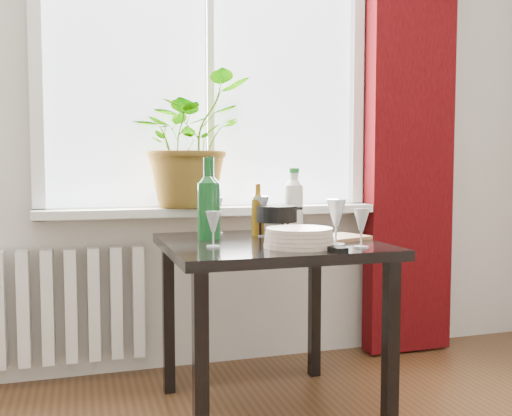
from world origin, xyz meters
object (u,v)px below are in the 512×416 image
object	(u,v)px
wineglass_front_right	(336,222)
wineglass_back_left	(216,215)
radiator	(59,306)
fondue_pot	(277,221)
bottle_amber	(258,209)
table	(268,263)
cutting_board	(333,238)
potted_plant	(188,141)
wine_bottle_left	(207,198)
wineglass_front_left	(213,229)
tv_remote	(331,248)
cleaning_bottle	(294,199)
plate_stack	(299,238)
wine_bottle_right	(211,197)
wineglass_back_center	(261,215)
wineglass_far_right	(361,228)

from	to	relation	value
wineglass_front_right	wineglass_back_left	size ratio (longest dim) A/B	1.08
radiator	wineglass_back_left	bearing A→B (deg)	-24.17
wineglass_back_left	fondue_pot	world-z (taller)	wineglass_back_left
bottle_amber	wineglass_back_left	size ratio (longest dim) A/B	1.37
table	wineglass_back_left	size ratio (longest dim) A/B	4.95
radiator	cutting_board	size ratio (longest dim) A/B	2.81
potted_plant	wine_bottle_left	bearing A→B (deg)	-91.18
wineglass_front_left	cutting_board	distance (m)	0.54
fondue_pot	tv_remote	xyz separation A→B (m)	(0.06, -0.44, -0.06)
cleaning_bottle	wineglass_back_left	size ratio (longest dim) A/B	1.80
cutting_board	plate_stack	bearing A→B (deg)	-143.08
cutting_board	wine_bottle_right	bearing A→B (deg)	158.53
radiator	wineglass_back_left	world-z (taller)	wineglass_back_left
fondue_pot	cutting_board	size ratio (longest dim) A/B	0.71
cutting_board	wineglass_front_left	bearing A→B (deg)	-172.77
cleaning_bottle	wineglass_back_center	size ratio (longest dim) A/B	1.69
bottle_amber	wineglass_front_right	world-z (taller)	bottle_amber
wineglass_back_left	wineglass_front_left	bearing A→B (deg)	-104.31
wineglass_far_right	plate_stack	distance (m)	0.24
bottle_amber	fondue_pot	bearing A→B (deg)	-43.67
wineglass_back_center	table	bearing A→B (deg)	-97.57
wineglass_back_center	cutting_board	bearing A→B (deg)	-43.19
table	cutting_board	world-z (taller)	cutting_board
wine_bottle_left	cleaning_bottle	bearing A→B (deg)	23.51
wineglass_far_right	wineglass_front_right	bearing A→B (deg)	122.41
radiator	cutting_board	xyz separation A→B (m)	(1.12, -0.68, 0.37)
potted_plant	wineglass_front_left	world-z (taller)	potted_plant
wineglass_front_right	potted_plant	bearing A→B (deg)	118.31
table	wineglass_far_right	world-z (taller)	wineglass_far_right
potted_plant	cleaning_bottle	distance (m)	0.61
radiator	wineglass_back_center	size ratio (longest dim) A/B	4.39
potted_plant	wineglass_far_right	distance (m)	1.09
bottle_amber	tv_remote	size ratio (longest dim) A/B	1.54
cleaning_bottle	plate_stack	xyz separation A→B (m)	(-0.19, -0.54, -0.12)
cleaning_bottle	wineglass_back_center	distance (m)	0.26
potted_plant	wineglass_back_center	bearing A→B (deg)	-59.53
wineglass_front_left	wine_bottle_left	bearing A→B (deg)	83.03
wineglass_back_left	wineglass_far_right	bearing A→B (deg)	-55.67
wine_bottle_left	plate_stack	bearing A→B (deg)	-49.86
wine_bottle_right	wineglass_front_right	bearing A→B (deg)	-39.01
fondue_pot	bottle_amber	bearing A→B (deg)	111.83
cleaning_bottle	wineglass_far_right	size ratio (longest dim) A/B	2.02
radiator	table	bearing A→B (deg)	-36.54
wineglass_back_center	radiator	bearing A→B (deg)	152.70
wineglass_back_left	tv_remote	world-z (taller)	wineglass_back_left
cleaning_bottle	wine_bottle_left	bearing A→B (deg)	-156.49
wine_bottle_right	wineglass_back_left	world-z (taller)	wine_bottle_right
radiator	tv_remote	xyz separation A→B (m)	(0.98, -0.96, 0.37)
wineglass_back_left	fondue_pot	distance (m)	0.30
wineglass_far_right	plate_stack	bearing A→B (deg)	159.52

